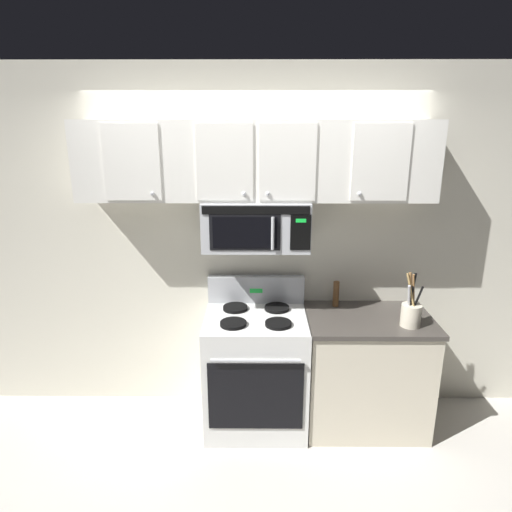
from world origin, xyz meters
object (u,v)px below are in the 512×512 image
over_range_microwave (256,224)px  salt_shaker (411,309)px  utensil_crock_cream (411,313)px  stove_range (256,368)px  pepper_mill (336,294)px

over_range_microwave → salt_shaker: 1.31m
over_range_microwave → utensil_crock_cream: (1.09, -0.26, -0.58)m
salt_shaker → stove_range: bearing=-179.3°
over_range_microwave → pepper_mill: (0.62, 0.09, -0.57)m
over_range_microwave → pepper_mill: bearing=8.3°
utensil_crock_cream → salt_shaker: utensil_crock_cream is taller
utensil_crock_cream → salt_shaker: (0.05, 0.16, -0.04)m
salt_shaker → pepper_mill: 0.56m
stove_range → salt_shaker: size_ratio=9.89×
stove_range → salt_shaker: stove_range is taller
over_range_microwave → pepper_mill: 0.85m
stove_range → utensil_crock_cream: size_ratio=2.86×
stove_range → utensil_crock_cream: 1.22m
stove_range → over_range_microwave: bearing=90.1°
over_range_microwave → stove_range: bearing=-89.9°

